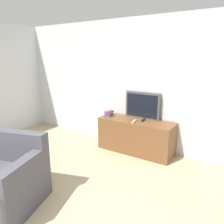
{
  "coord_description": "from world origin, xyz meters",
  "views": [
    {
      "loc": [
        1.91,
        -0.98,
        1.88
      ],
      "look_at": [
        -0.25,
        2.41,
        0.84
      ],
      "focal_mm": 35.0,
      "sensor_mm": 36.0,
      "label": 1
    }
  ],
  "objects_px": {
    "book_stack": "(109,114)",
    "remote_on_stand": "(143,120)",
    "tv_stand": "(136,136)",
    "television": "(143,105)",
    "remote_secondary": "(134,121)"
  },
  "relations": [
    {
      "from": "tv_stand",
      "to": "television",
      "type": "xyz_separation_m",
      "value": [
        0.02,
        0.22,
        0.59
      ]
    },
    {
      "from": "tv_stand",
      "to": "remote_on_stand",
      "type": "height_order",
      "value": "remote_on_stand"
    },
    {
      "from": "tv_stand",
      "to": "television",
      "type": "relative_size",
      "value": 2.05
    },
    {
      "from": "television",
      "to": "remote_on_stand",
      "type": "xyz_separation_m",
      "value": [
        0.1,
        -0.16,
        -0.25
      ]
    },
    {
      "from": "tv_stand",
      "to": "television",
      "type": "distance_m",
      "value": 0.63
    },
    {
      "from": "book_stack",
      "to": "remote_on_stand",
      "type": "xyz_separation_m",
      "value": [
        0.74,
        0.09,
        -0.04
      ]
    },
    {
      "from": "book_stack",
      "to": "remote_on_stand",
      "type": "height_order",
      "value": "book_stack"
    },
    {
      "from": "television",
      "to": "book_stack",
      "type": "xyz_separation_m",
      "value": [
        -0.64,
        -0.25,
        -0.21
      ]
    },
    {
      "from": "book_stack",
      "to": "remote_secondary",
      "type": "height_order",
      "value": "book_stack"
    },
    {
      "from": "book_stack",
      "to": "remote_secondary",
      "type": "xyz_separation_m",
      "value": [
        0.63,
        -0.1,
        -0.04
      ]
    },
    {
      "from": "book_stack",
      "to": "remote_secondary",
      "type": "distance_m",
      "value": 0.64
    },
    {
      "from": "remote_secondary",
      "to": "television",
      "type": "bearing_deg",
      "value": 88.54
    },
    {
      "from": "tv_stand",
      "to": "remote_on_stand",
      "type": "bearing_deg",
      "value": 25.23
    },
    {
      "from": "remote_on_stand",
      "to": "remote_secondary",
      "type": "height_order",
      "value": "same"
    },
    {
      "from": "tv_stand",
      "to": "television",
      "type": "height_order",
      "value": "television"
    }
  ]
}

